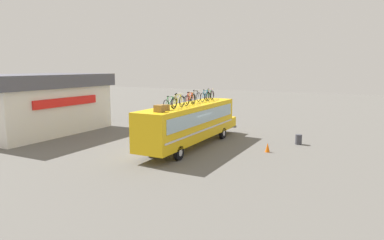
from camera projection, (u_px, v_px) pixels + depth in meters
The scene contains 16 objects.
ground_plane at pixel (190, 147), 25.04m from camera, with size 120.00×120.00×0.00m, color #605E59.
bus at pixel (191, 122), 24.94m from camera, with size 12.58×2.39×3.13m.
luggage_bag_1 at pixel (159, 109), 20.38m from camera, with size 0.46×0.55×0.43m, color olive.
luggage_bag_2 at pixel (164, 107), 21.24m from camera, with size 0.62×0.54×0.36m, color olive.
rooftop_bicycle_1 at pixel (170, 104), 21.70m from camera, with size 1.70×0.44×0.88m.
rooftop_bicycle_2 at pixel (178, 102), 22.47m from camera, with size 1.81×0.44×0.95m.
rooftop_bicycle_3 at pixel (178, 101), 23.50m from camera, with size 1.73×0.44×0.92m.
rooftop_bicycle_4 at pixel (190, 99), 24.20m from camera, with size 1.74×0.44×0.95m.
rooftop_bicycle_5 at pixel (191, 99), 25.17m from camera, with size 1.62×0.44×0.89m.
rooftop_bicycle_6 at pixel (196, 97), 26.00m from camera, with size 1.79×0.44×0.96m.
rooftop_bicycle_7 at pixel (205, 96), 26.73m from camera, with size 1.78×0.44×0.95m.
rooftop_bicycle_8 at pixel (209, 96), 27.60m from camera, with size 1.74×0.44×0.91m.
rooftop_bicycle_9 at pixel (210, 95), 28.53m from camera, with size 1.71×0.44×0.91m.
roadside_building at pixel (36, 103), 30.37m from camera, with size 11.96×8.02×5.18m.
trash_bin at pixel (299, 139), 25.84m from camera, with size 0.48×0.48×0.75m, color #3F3F47.
traffic_cone at pixel (268, 147), 23.47m from camera, with size 0.33×0.33×0.66m, color orange.
Camera 1 is at (-21.66, -11.32, 5.80)m, focal length 31.92 mm.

